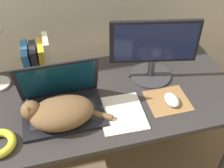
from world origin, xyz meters
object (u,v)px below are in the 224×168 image
at_px(laptop, 62,103).
at_px(book_row, 38,61).
at_px(notepad, 122,113).
at_px(cat, 60,112).
at_px(computer_mouse, 172,100).
at_px(external_monitor, 154,50).

xyz_separation_m(laptop, book_row, (-0.09, 0.30, 0.06)).
bearing_deg(laptop, notepad, -19.46).
bearing_deg(laptop, book_row, 106.75).
relative_size(cat, book_row, 1.69).
distance_m(computer_mouse, book_row, 0.75).
height_order(cat, book_row, book_row).
relative_size(external_monitor, notepad, 1.76).
height_order(book_row, notepad, book_row).
bearing_deg(external_monitor, book_row, 165.81).
relative_size(computer_mouse, book_row, 0.42).
bearing_deg(cat, external_monitor, 21.89).
relative_size(external_monitor, book_row, 1.87).
xyz_separation_m(cat, book_row, (-0.07, 0.37, 0.04)).
height_order(cat, external_monitor, external_monitor).
bearing_deg(computer_mouse, external_monitor, 97.25).
bearing_deg(notepad, laptop, 160.54).
distance_m(computer_mouse, notepad, 0.27).
relative_size(cat, computer_mouse, 4.00).
xyz_separation_m(cat, notepad, (0.30, -0.02, -0.06)).
bearing_deg(notepad, cat, 175.41).
bearing_deg(cat, notepad, -4.59).
xyz_separation_m(laptop, notepad, (0.28, -0.10, -0.05)).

